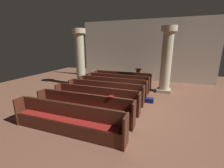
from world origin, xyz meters
The scene contains 14 objects.
ground_plane centered at (0.00, 0.00, 0.00)m, with size 19.20×19.20×0.00m, color brown.
back_wall centered at (0.00, 6.08, 2.25)m, with size 10.00×0.16×4.50m, color silver.
pew_row_0 centered at (-1.03, 3.75, 0.50)m, with size 3.86×0.46×0.94m.
pew_row_1 centered at (-1.03, 2.75, 0.50)m, with size 3.86×0.46×0.94m.
pew_row_2 centered at (-1.03, 1.75, 0.50)m, with size 3.86×0.47×0.94m.
pew_row_3 centered at (-1.03, 0.76, 0.50)m, with size 3.86×0.46×0.94m.
pew_row_4 centered at (-1.03, -0.24, 0.50)m, with size 3.86×0.46×0.94m.
pew_row_5 centered at (-1.03, -1.24, 0.50)m, with size 3.86×0.47×0.94m.
pew_row_6 centered at (-1.03, -2.24, 0.50)m, with size 3.86×0.46×0.94m.
pillar_aisle_side centered at (1.68, 3.33, 1.92)m, with size 0.84×0.84×3.69m.
pillar_far_side centered at (-3.69, 2.95, 1.92)m, with size 0.84×0.84×3.69m.
lectern centered at (-0.17, 5.06, 0.45)m, with size 0.48×0.45×1.08m.
hymn_book centered at (0.01, -1.05, 0.95)m, with size 0.17×0.18×0.03m, color maroon.
kneeler_box_navy centered at (1.09, 1.30, 0.11)m, with size 0.38×0.27×0.22m, color navy.
Camera 1 is at (1.76, -5.70, 2.71)m, focal length 24.06 mm.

